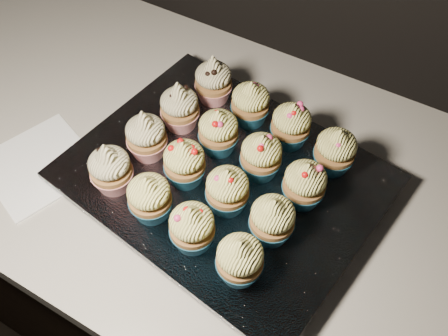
# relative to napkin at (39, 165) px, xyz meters

# --- Properties ---
(cabinet) EXTENTS (2.40, 0.60, 0.86)m
(cabinet) POSITION_rel_napkin_xyz_m (0.25, 0.15, -0.47)
(cabinet) COLOR black
(cabinet) RESTS_ON ground
(worktop) EXTENTS (2.44, 0.64, 0.04)m
(worktop) POSITION_rel_napkin_xyz_m (0.25, 0.15, -0.02)
(worktop) COLOR beige
(worktop) RESTS_ON cabinet
(napkin) EXTENTS (0.20, 0.20, 0.00)m
(napkin) POSITION_rel_napkin_xyz_m (0.00, 0.00, 0.00)
(napkin) COLOR white
(napkin) RESTS_ON worktop
(baking_tray) EXTENTS (0.46, 0.38, 0.02)m
(baking_tray) POSITION_rel_napkin_xyz_m (0.28, 0.11, 0.01)
(baking_tray) COLOR black
(baking_tray) RESTS_ON worktop
(foil_lining) EXTENTS (0.50, 0.42, 0.01)m
(foil_lining) POSITION_rel_napkin_xyz_m (0.28, 0.11, 0.03)
(foil_lining) COLOR silver
(foil_lining) RESTS_ON baking_tray
(cupcake_0) EXTENTS (0.06, 0.06, 0.10)m
(cupcake_0) POSITION_rel_napkin_xyz_m (0.15, 0.02, 0.07)
(cupcake_0) COLOR red
(cupcake_0) RESTS_ON foil_lining
(cupcake_1) EXTENTS (0.06, 0.06, 0.08)m
(cupcake_1) POSITION_rel_napkin_xyz_m (0.23, 0.00, 0.07)
(cupcake_1) COLOR #195878
(cupcake_1) RESTS_ON foil_lining
(cupcake_2) EXTENTS (0.06, 0.06, 0.08)m
(cupcake_2) POSITION_rel_napkin_xyz_m (0.30, -0.01, 0.07)
(cupcake_2) COLOR #195878
(cupcake_2) RESTS_ON foil_lining
(cupcake_3) EXTENTS (0.06, 0.06, 0.08)m
(cupcake_3) POSITION_rel_napkin_xyz_m (0.38, -0.02, 0.07)
(cupcake_3) COLOR #195878
(cupcake_3) RESTS_ON foil_lining
(cupcake_4) EXTENTS (0.06, 0.06, 0.10)m
(cupcake_4) POSITION_rel_napkin_xyz_m (0.16, 0.09, 0.07)
(cupcake_4) COLOR red
(cupcake_4) RESTS_ON foil_lining
(cupcake_5) EXTENTS (0.06, 0.06, 0.08)m
(cupcake_5) POSITION_rel_napkin_xyz_m (0.24, 0.08, 0.07)
(cupcake_5) COLOR #195878
(cupcake_5) RESTS_ON foil_lining
(cupcake_6) EXTENTS (0.06, 0.06, 0.08)m
(cupcake_6) POSITION_rel_napkin_xyz_m (0.31, 0.07, 0.07)
(cupcake_6) COLOR #195878
(cupcake_6) RESTS_ON foil_lining
(cupcake_7) EXTENTS (0.06, 0.06, 0.08)m
(cupcake_7) POSITION_rel_napkin_xyz_m (0.39, 0.06, 0.07)
(cupcake_7) COLOR #195878
(cupcake_7) RESTS_ON foil_lining
(cupcake_8) EXTENTS (0.06, 0.06, 0.10)m
(cupcake_8) POSITION_rel_napkin_xyz_m (0.17, 0.17, 0.07)
(cupcake_8) COLOR red
(cupcake_8) RESTS_ON foil_lining
(cupcake_9) EXTENTS (0.06, 0.06, 0.08)m
(cupcake_9) POSITION_rel_napkin_xyz_m (0.25, 0.16, 0.07)
(cupcake_9) COLOR #195878
(cupcake_9) RESTS_ON foil_lining
(cupcake_10) EXTENTS (0.06, 0.06, 0.08)m
(cupcake_10) POSITION_rel_napkin_xyz_m (0.33, 0.15, 0.07)
(cupcake_10) COLOR #195878
(cupcake_10) RESTS_ON foil_lining
(cupcake_11) EXTENTS (0.06, 0.06, 0.08)m
(cupcake_11) POSITION_rel_napkin_xyz_m (0.40, 0.13, 0.07)
(cupcake_11) COLOR #195878
(cupcake_11) RESTS_ON foil_lining
(cupcake_12) EXTENTS (0.06, 0.06, 0.10)m
(cupcake_12) POSITION_rel_napkin_xyz_m (0.19, 0.25, 0.07)
(cupcake_12) COLOR red
(cupcake_12) RESTS_ON foil_lining
(cupcake_13) EXTENTS (0.06, 0.06, 0.08)m
(cupcake_13) POSITION_rel_napkin_xyz_m (0.26, 0.23, 0.07)
(cupcake_13) COLOR #195878
(cupcake_13) RESTS_ON foil_lining
(cupcake_14) EXTENTS (0.06, 0.06, 0.08)m
(cupcake_14) POSITION_rel_napkin_xyz_m (0.34, 0.22, 0.07)
(cupcake_14) COLOR #195878
(cupcake_14) RESTS_ON foil_lining
(cupcake_15) EXTENTS (0.06, 0.06, 0.08)m
(cupcake_15) POSITION_rel_napkin_xyz_m (0.42, 0.21, 0.07)
(cupcake_15) COLOR #195878
(cupcake_15) RESTS_ON foil_lining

